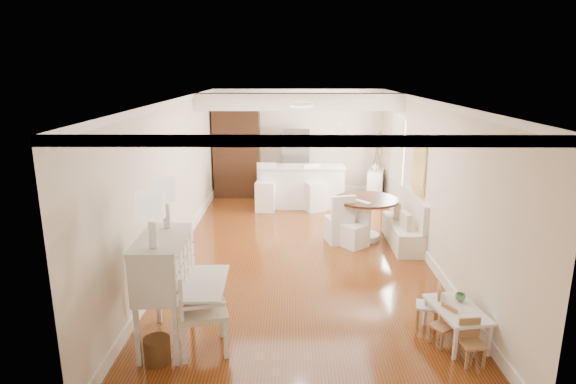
{
  "coord_description": "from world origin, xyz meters",
  "views": [
    {
      "loc": [
        -0.15,
        -8.32,
        3.31
      ],
      "look_at": [
        -0.22,
        0.3,
        1.1
      ],
      "focal_mm": 30.0,
      "sensor_mm": 36.0,
      "label": 1
    }
  ],
  "objects_px": {
    "pantry_cabinet": "(237,153)",
    "bar_stool_right": "(314,188)",
    "kids_chair_b": "(428,305)",
    "slip_chair_near": "(355,225)",
    "kids_chair_a": "(442,326)",
    "gustavian_armchair": "(203,310)",
    "secretary_bureau": "(165,291)",
    "bar_stool_left": "(266,188)",
    "fridge": "(309,163)",
    "wicker_basket": "(157,350)",
    "dining_table": "(366,219)",
    "breakfast_counter": "(302,187)",
    "kids_chair_c": "(472,343)",
    "sideboard": "(375,185)",
    "kids_table": "(456,324)",
    "slip_chair_far": "(339,218)"
  },
  "relations": [
    {
      "from": "slip_chair_far",
      "to": "breakfast_counter",
      "type": "xyz_separation_m",
      "value": [
        -0.68,
        2.47,
        0.02
      ]
    },
    {
      "from": "secretary_bureau",
      "to": "kids_chair_c",
      "type": "distance_m",
      "value": 3.67
    },
    {
      "from": "kids_chair_a",
      "to": "breakfast_counter",
      "type": "distance_m",
      "value": 6.31
    },
    {
      "from": "sideboard",
      "to": "fridge",
      "type": "bearing_deg",
      "value": 179.37
    },
    {
      "from": "gustavian_armchair",
      "to": "bar_stool_left",
      "type": "bearing_deg",
      "value": -18.6
    },
    {
      "from": "bar_stool_right",
      "to": "pantry_cabinet",
      "type": "bearing_deg",
      "value": 122.18
    },
    {
      "from": "kids_table",
      "to": "slip_chair_near",
      "type": "relative_size",
      "value": 1.01
    },
    {
      "from": "pantry_cabinet",
      "to": "bar_stool_right",
      "type": "bearing_deg",
      "value": -34.49
    },
    {
      "from": "breakfast_counter",
      "to": "bar_stool_right",
      "type": "distance_m",
      "value": 0.41
    },
    {
      "from": "gustavian_armchair",
      "to": "breakfast_counter",
      "type": "height_order",
      "value": "gustavian_armchair"
    },
    {
      "from": "gustavian_armchair",
      "to": "kids_chair_b",
      "type": "height_order",
      "value": "gustavian_armchair"
    },
    {
      "from": "dining_table",
      "to": "slip_chair_near",
      "type": "relative_size",
      "value": 1.42
    },
    {
      "from": "wicker_basket",
      "to": "slip_chair_near",
      "type": "xyz_separation_m",
      "value": [
        2.76,
        3.79,
        0.28
      ]
    },
    {
      "from": "wicker_basket",
      "to": "pantry_cabinet",
      "type": "height_order",
      "value": "pantry_cabinet"
    },
    {
      "from": "fridge",
      "to": "kids_chair_b",
      "type": "bearing_deg",
      "value": -78.74
    },
    {
      "from": "wicker_basket",
      "to": "kids_chair_a",
      "type": "relative_size",
      "value": 0.61
    },
    {
      "from": "kids_table",
      "to": "pantry_cabinet",
      "type": "xyz_separation_m",
      "value": [
        -3.5,
        7.08,
        0.93
      ]
    },
    {
      "from": "bar_stool_left",
      "to": "sideboard",
      "type": "bearing_deg",
      "value": 23.75
    },
    {
      "from": "gustavian_armchair",
      "to": "bar_stool_right",
      "type": "bearing_deg",
      "value": -29.46
    },
    {
      "from": "kids_chair_c",
      "to": "kids_chair_a",
      "type": "bearing_deg",
      "value": 112.87
    },
    {
      "from": "gustavian_armchair",
      "to": "secretary_bureau",
      "type": "bearing_deg",
      "value": 57.03
    },
    {
      "from": "kids_chair_a",
      "to": "pantry_cabinet",
      "type": "xyz_separation_m",
      "value": [
        -3.29,
        7.18,
        0.9
      ]
    },
    {
      "from": "bar_stool_left",
      "to": "kids_chair_b",
      "type": "bearing_deg",
      "value": -60.59
    },
    {
      "from": "secretary_bureau",
      "to": "gustavian_armchair",
      "type": "bearing_deg",
      "value": -20.43
    },
    {
      "from": "gustavian_armchair",
      "to": "kids_chair_a",
      "type": "xyz_separation_m",
      "value": [
        2.91,
        0.14,
        -0.28
      ]
    },
    {
      "from": "kids_table",
      "to": "bar_stool_left",
      "type": "relative_size",
      "value": 0.78
    },
    {
      "from": "fridge",
      "to": "sideboard",
      "type": "height_order",
      "value": "fridge"
    },
    {
      "from": "sideboard",
      "to": "kids_chair_a",
      "type": "bearing_deg",
      "value": -78.99
    },
    {
      "from": "gustavian_armchair",
      "to": "slip_chair_near",
      "type": "height_order",
      "value": "gustavian_armchair"
    },
    {
      "from": "slip_chair_far",
      "to": "breakfast_counter",
      "type": "height_order",
      "value": "breakfast_counter"
    },
    {
      "from": "bar_stool_left",
      "to": "fridge",
      "type": "bearing_deg",
      "value": 56.84
    },
    {
      "from": "breakfast_counter",
      "to": "wicker_basket",
      "type": "bearing_deg",
      "value": -105.54
    },
    {
      "from": "secretary_bureau",
      "to": "kids_chair_a",
      "type": "bearing_deg",
      "value": -2.33
    },
    {
      "from": "kids_chair_c",
      "to": "fridge",
      "type": "height_order",
      "value": "fridge"
    },
    {
      "from": "kids_table",
      "to": "slip_chair_far",
      "type": "xyz_separation_m",
      "value": [
        -1.12,
        3.53,
        0.27
      ]
    },
    {
      "from": "pantry_cabinet",
      "to": "sideboard",
      "type": "relative_size",
      "value": 2.75
    },
    {
      "from": "breakfast_counter",
      "to": "fridge",
      "type": "xyz_separation_m",
      "value": [
        0.2,
        1.05,
        0.39
      ]
    },
    {
      "from": "kids_chair_b",
      "to": "slip_chair_near",
      "type": "distance_m",
      "value": 3.0
    },
    {
      "from": "wicker_basket",
      "to": "slip_chair_far",
      "type": "bearing_deg",
      "value": 58.4
    },
    {
      "from": "kids_table",
      "to": "dining_table",
      "type": "height_order",
      "value": "dining_table"
    },
    {
      "from": "kids_table",
      "to": "fridge",
      "type": "distance_m",
      "value": 7.26
    },
    {
      "from": "fridge",
      "to": "breakfast_counter",
      "type": "bearing_deg",
      "value": -100.78
    },
    {
      "from": "wicker_basket",
      "to": "dining_table",
      "type": "height_order",
      "value": "dining_table"
    },
    {
      "from": "bar_stool_left",
      "to": "fridge",
      "type": "xyz_separation_m",
      "value": [
        1.08,
        1.37,
        0.33
      ]
    },
    {
      "from": "slip_chair_far",
      "to": "slip_chair_near",
      "type": "bearing_deg",
      "value": 121.88
    },
    {
      "from": "pantry_cabinet",
      "to": "gustavian_armchair",
      "type": "bearing_deg",
      "value": -86.97
    },
    {
      "from": "secretary_bureau",
      "to": "bar_stool_left",
      "type": "height_order",
      "value": "secretary_bureau"
    },
    {
      "from": "breakfast_counter",
      "to": "fridge",
      "type": "height_order",
      "value": "fridge"
    },
    {
      "from": "slip_chair_near",
      "to": "fridge",
      "type": "height_order",
      "value": "fridge"
    },
    {
      "from": "dining_table",
      "to": "bar_stool_left",
      "type": "relative_size",
      "value": 1.1
    }
  ]
}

